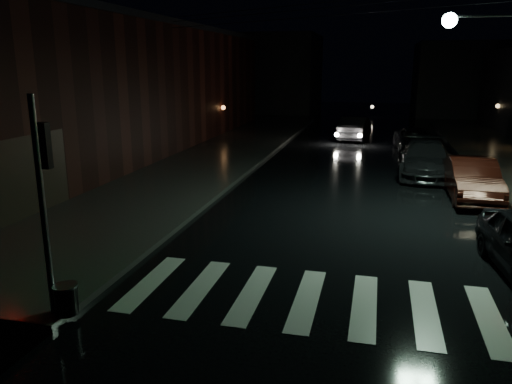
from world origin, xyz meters
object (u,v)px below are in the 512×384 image
Objects in this scene: parked_car_c at (425,158)px; oncoming_car at (355,128)px; parked_car_b at (472,179)px; parked_car_d at (415,140)px.

parked_car_c is 1.12× the size of oncoming_car.
parked_car_c is at bearing 108.85° from parked_car_b.
parked_car_b is at bearing 114.46° from oncoming_car.
parked_car_b is 4.10m from parked_car_c.
parked_car_d is at bearing 93.22° from parked_car_c.
parked_car_d is at bearing 96.82° from parked_car_b.
parked_car_c is at bearing 114.41° from oncoming_car.
parked_car_c is (-1.34, 3.88, 0.02)m from parked_car_b.
parked_car_b is 0.96× the size of oncoming_car.
parked_car_b is at bearing -87.52° from parked_car_d.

